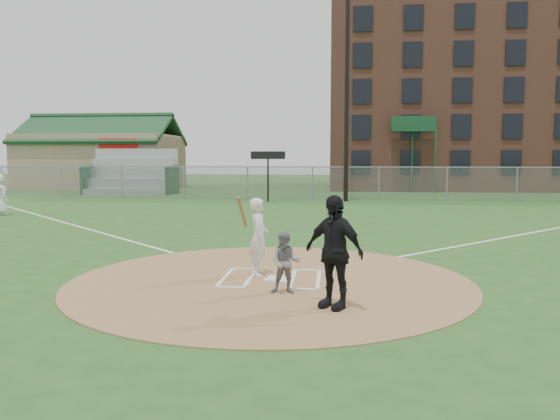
# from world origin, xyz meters

# --- Properties ---
(ground) EXTENTS (140.00, 140.00, 0.00)m
(ground) POSITION_xyz_m (0.00, 0.00, 0.00)
(ground) COLOR #244F1B
(ground) RESTS_ON ground
(dirt_circle) EXTENTS (8.40, 8.40, 0.02)m
(dirt_circle) POSITION_xyz_m (0.00, 0.00, 0.01)
(dirt_circle) COLOR #9A7649
(dirt_circle) RESTS_ON ground
(home_plate) EXTENTS (0.59, 0.59, 0.03)m
(home_plate) POSITION_xyz_m (0.16, -0.00, 0.04)
(home_plate) COLOR silver
(home_plate) RESTS_ON dirt_circle
(foul_line_first) EXTENTS (17.04, 17.04, 0.01)m
(foul_line_first) POSITION_xyz_m (9.00, 9.00, 0.01)
(foul_line_first) COLOR white
(foul_line_first) RESTS_ON ground
(foul_line_third) EXTENTS (17.04, 17.04, 0.01)m
(foul_line_third) POSITION_xyz_m (-9.00, 9.00, 0.01)
(foul_line_third) COLOR white
(foul_line_third) RESTS_ON ground
(catcher) EXTENTS (0.58, 0.46, 1.18)m
(catcher) POSITION_xyz_m (0.41, -1.10, 0.61)
(catcher) COLOR slate
(catcher) RESTS_ON dirt_circle
(umpire) EXTENTS (1.21, 1.03, 1.94)m
(umpire) POSITION_xyz_m (1.31, -2.02, 0.99)
(umpire) COLOR black
(umpire) RESTS_ON dirt_circle
(batters_boxes) EXTENTS (2.08, 1.88, 0.01)m
(batters_boxes) POSITION_xyz_m (0.00, 0.15, 0.03)
(batters_boxes) COLOR white
(batters_boxes) RESTS_ON dirt_circle
(batter_at_plate) EXTENTS (0.58, 1.02, 1.78)m
(batter_at_plate) POSITION_xyz_m (-0.31, 0.43, 0.87)
(batter_at_plate) COLOR silver
(batter_at_plate) RESTS_ON dirt_circle
(outfield_fence) EXTENTS (56.08, 0.08, 2.03)m
(outfield_fence) POSITION_xyz_m (0.00, 22.00, 1.02)
(outfield_fence) COLOR slate
(outfield_fence) RESTS_ON ground
(bleachers) EXTENTS (6.08, 3.20, 3.20)m
(bleachers) POSITION_xyz_m (-13.00, 26.20, 1.59)
(bleachers) COLOR #B7BABF
(bleachers) RESTS_ON ground
(clubhouse) EXTENTS (12.20, 8.71, 6.23)m
(clubhouse) POSITION_xyz_m (-18.00, 32.99, 2.39)
(clubhouse) COLOR tan
(clubhouse) RESTS_ON ground
(brick_warehouse) EXTENTS (30.00, 17.17, 15.00)m
(brick_warehouse) POSITION_xyz_m (16.00, 37.96, 7.50)
(brick_warehouse) COLOR brown
(brick_warehouse) RESTS_ON ground
(light_pole) EXTENTS (1.20, 0.30, 12.22)m
(light_pole) POSITION_xyz_m (2.00, 21.00, 6.61)
(light_pole) COLOR black
(light_pole) RESTS_ON ground
(scoreboard_sign) EXTENTS (2.00, 0.10, 2.93)m
(scoreboard_sign) POSITION_xyz_m (-2.50, 20.20, 2.39)
(scoreboard_sign) COLOR black
(scoreboard_sign) RESTS_ON ground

